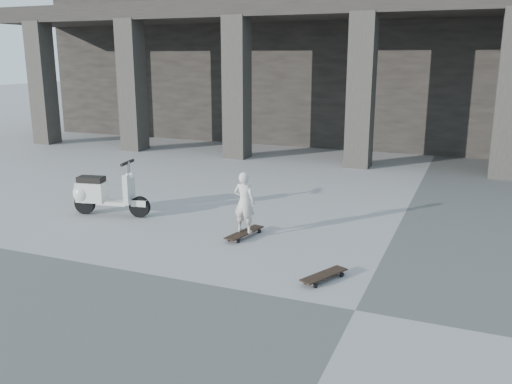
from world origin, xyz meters
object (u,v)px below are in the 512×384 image
at_px(child, 244,202).
at_px(scooter, 98,193).
at_px(skateboard_spare, 324,275).
at_px(longboard, 244,233).

relative_size(child, scooter, 0.68).
relative_size(skateboard_spare, scooter, 0.52).
xyz_separation_m(longboard, scooter, (-3.05, 0.16, 0.35)).
distance_m(skateboard_spare, child, 2.16).
xyz_separation_m(longboard, child, (-0.00, 0.00, 0.52)).
bearing_deg(longboard, scooter, 98.80).
height_order(child, scooter, child).
bearing_deg(longboard, skateboard_spare, -114.29).
height_order(skateboard_spare, scooter, scooter).
bearing_deg(skateboard_spare, longboard, 79.51).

